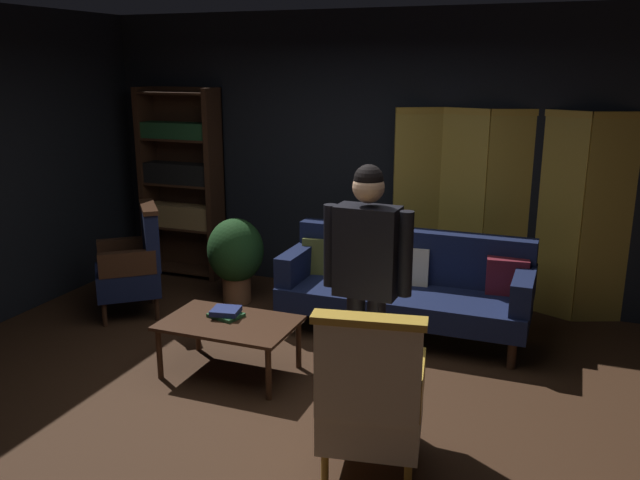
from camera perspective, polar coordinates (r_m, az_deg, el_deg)
The scene contains 13 objects.
ground_plane at distance 4.85m, azimuth -3.50°, elevation -13.24°, with size 10.00×10.00×0.00m, color #331E11.
back_wall at distance 6.64m, azimuth 5.18°, elevation 7.23°, with size 7.20×0.10×2.80m, color black.
side_wall_left at distance 6.63m, azimuth -25.81°, elevation 5.78°, with size 0.10×3.60×2.80m, color black.
folding_screen at distance 6.35m, azimuth 15.97°, elevation 2.55°, with size 2.14×0.32×1.90m.
bookshelf at distance 7.35m, azimuth -11.85°, elevation 4.98°, with size 0.90×0.32×2.05m.
velvet_couch at distance 5.78m, azimuth 7.46°, elevation -3.69°, with size 2.12×0.78×0.88m.
coffee_table at distance 5.05m, azimuth -7.84°, elevation -7.48°, with size 1.00×0.64×0.42m.
armchair_gilt_accent at distance 3.80m, azimuth 4.41°, elevation -13.45°, with size 0.67×0.67×1.04m.
armchair_wing_left at distance 6.37m, azimuth -15.78°, elevation -2.00°, with size 0.81×0.81×1.04m.
standing_figure at distance 4.21m, azimuth 4.07°, elevation -2.61°, with size 0.59×0.24×1.70m.
potted_plant at distance 6.50m, azimuth -7.29°, elevation -1.23°, with size 0.55×0.55×0.85m.
book_green_cloth at distance 5.13m, azimuth -8.13°, elevation -6.44°, with size 0.24×0.19×0.03m, color #1E4C28.
book_navy_cloth at distance 5.11m, azimuth -8.14°, elevation -6.09°, with size 0.21×0.19×0.04m, color navy.
Camera 1 is at (1.80, -3.87, 2.30)m, focal length 37.05 mm.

